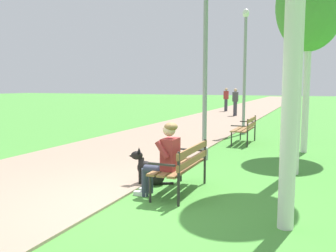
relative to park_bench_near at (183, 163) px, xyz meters
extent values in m
plane|color=#478E38|center=(-0.44, -0.89, -0.51)|extent=(120.00, 120.00, 0.00)
cube|color=gray|center=(-2.90, 23.11, -0.49)|extent=(4.21, 60.00, 0.04)
cube|color=olive|center=(-0.27, 0.00, -0.06)|extent=(0.14, 1.50, 0.04)
cube|color=olive|center=(-0.10, 0.00, -0.06)|extent=(0.14, 1.50, 0.04)
cube|color=olive|center=(0.08, 0.00, -0.06)|extent=(0.14, 1.50, 0.04)
cube|color=olive|center=(0.18, 0.00, 0.08)|extent=(0.04, 1.50, 0.11)
cube|color=olive|center=(0.18, 0.00, 0.26)|extent=(0.04, 1.50, 0.11)
cylinder|color=#2D2B28|center=(-0.30, 0.69, -0.29)|extent=(0.04, 0.04, 0.45)
cylinder|color=#2D2B28|center=(0.18, 0.69, -0.09)|extent=(0.04, 0.04, 0.85)
cube|color=#2D2B28|center=(-0.10, 0.69, 0.12)|extent=(0.45, 0.04, 0.03)
cylinder|color=#2D2B28|center=(-0.30, -0.69, -0.29)|extent=(0.04, 0.04, 0.45)
cylinder|color=#2D2B28|center=(0.18, -0.69, -0.09)|extent=(0.04, 0.04, 0.85)
cube|color=#2D2B28|center=(-0.10, -0.69, 0.12)|extent=(0.45, 0.04, 0.03)
cube|color=olive|center=(-0.25, 5.69, -0.06)|extent=(0.14, 1.50, 0.04)
cube|color=olive|center=(-0.08, 5.69, -0.06)|extent=(0.14, 1.50, 0.04)
cube|color=olive|center=(0.10, 5.69, -0.06)|extent=(0.14, 1.50, 0.04)
cube|color=olive|center=(0.20, 5.69, 0.08)|extent=(0.04, 1.50, 0.11)
cube|color=olive|center=(0.20, 5.69, 0.26)|extent=(0.04, 1.50, 0.11)
cylinder|color=#2D2B28|center=(-0.28, 6.38, -0.29)|extent=(0.04, 0.04, 0.45)
cylinder|color=#2D2B28|center=(0.20, 6.38, -0.09)|extent=(0.04, 0.04, 0.85)
cube|color=#2D2B28|center=(-0.08, 6.38, 0.12)|extent=(0.45, 0.04, 0.03)
cylinder|color=#2D2B28|center=(-0.28, 5.00, -0.29)|extent=(0.04, 0.04, 0.45)
cylinder|color=#2D2B28|center=(0.20, 5.00, -0.09)|extent=(0.04, 0.04, 0.85)
cube|color=#2D2B28|center=(-0.08, 5.00, 0.12)|extent=(0.45, 0.04, 0.03)
cylinder|color=#33384C|center=(-0.31, -0.24, -0.04)|extent=(0.42, 0.14, 0.14)
cylinder|color=#33384C|center=(-0.52, -0.24, -0.28)|extent=(0.11, 0.11, 0.47)
cube|color=silver|center=(-0.60, -0.24, -0.48)|extent=(0.24, 0.09, 0.07)
cylinder|color=#33384C|center=(-0.31, -0.44, -0.04)|extent=(0.42, 0.14, 0.14)
cylinder|color=#33384C|center=(-0.52, -0.44, -0.28)|extent=(0.11, 0.11, 0.47)
cube|color=silver|center=(-0.60, -0.44, -0.48)|extent=(0.24, 0.09, 0.07)
cube|color=maroon|center=(-0.10, -0.34, 0.22)|extent=(0.22, 0.36, 0.52)
cylinder|color=maroon|center=(-0.16, -0.14, 0.32)|extent=(0.25, 0.09, 0.30)
cylinder|color=maroon|center=(-0.16, -0.54, 0.32)|extent=(0.25, 0.09, 0.30)
sphere|color=beige|center=(-0.12, -0.34, 0.62)|extent=(0.21, 0.21, 0.21)
ellipsoid|color=olive|center=(-0.09, -0.34, 0.67)|extent=(0.22, 0.23, 0.14)
ellipsoid|color=black|center=(-0.65, 0.26, -0.35)|extent=(0.44, 0.40, 0.32)
ellipsoid|color=black|center=(-0.78, 0.20, -0.23)|extent=(0.55, 0.41, 0.48)
ellipsoid|color=black|center=(-0.74, 0.22, -0.19)|extent=(0.40, 0.32, 0.27)
cylinder|color=black|center=(-0.92, 0.20, -0.32)|extent=(0.06, 0.06, 0.38)
cylinder|color=black|center=(-0.87, 0.09, -0.32)|extent=(0.06, 0.06, 0.38)
cylinder|color=black|center=(-0.88, 0.15, -0.08)|extent=(0.17, 0.20, 0.19)
ellipsoid|color=black|center=(-0.95, 0.12, 0.05)|extent=(0.26, 0.22, 0.16)
cone|color=black|center=(-1.05, 0.08, 0.04)|extent=(0.13, 0.12, 0.09)
cone|color=black|center=(-0.94, 0.18, 0.15)|extent=(0.06, 0.06, 0.09)
cone|color=black|center=(-0.90, 0.09, 0.15)|extent=(0.06, 0.06, 0.09)
cylinder|color=black|center=(-0.46, 0.34, -0.49)|extent=(0.27, 0.16, 0.04)
cylinder|color=gray|center=(-0.47, 2.79, -0.36)|extent=(0.20, 0.20, 0.30)
cylinder|color=gray|center=(-0.47, 2.79, 1.72)|extent=(0.11, 0.11, 4.46)
cylinder|color=gray|center=(-0.47, 7.89, -0.36)|extent=(0.20, 0.20, 0.30)
cylinder|color=gray|center=(-0.47, 7.89, 1.66)|extent=(0.11, 0.11, 4.35)
ellipsoid|color=silver|center=(-0.47, 7.89, 3.96)|extent=(0.24, 0.24, 0.32)
cylinder|color=silver|center=(1.77, -0.94, 1.38)|extent=(0.21, 0.21, 3.78)
cylinder|color=silver|center=(1.67, 2.13, 1.80)|extent=(0.22, 0.22, 4.63)
cylinder|color=silver|center=(1.79, 4.80, 1.10)|extent=(0.18, 0.18, 3.23)
ellipsoid|color=#4C933D|center=(1.79, 4.80, 3.45)|extent=(1.77, 1.71, 2.45)
cylinder|color=#383842|center=(-2.40, 15.42, -0.07)|extent=(0.22, 0.22, 0.88)
cube|color=#3F3F42|center=(-2.40, 15.42, 0.65)|extent=(0.32, 0.20, 0.56)
sphere|color=tan|center=(-2.40, 15.42, 1.04)|extent=(0.20, 0.20, 0.20)
cylinder|color=#383842|center=(-3.77, 18.82, -0.07)|extent=(0.22, 0.22, 0.88)
cube|color=maroon|center=(-3.77, 18.82, 0.65)|extent=(0.32, 0.20, 0.56)
sphere|color=tan|center=(-3.77, 18.82, 1.04)|extent=(0.20, 0.20, 0.20)
camera|label=1|loc=(2.09, -5.68, 1.34)|focal=38.38mm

